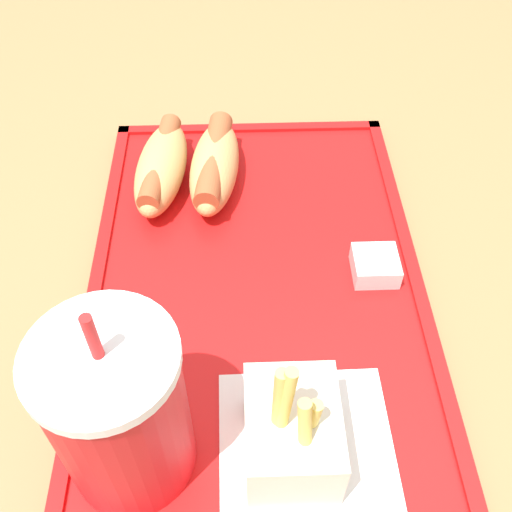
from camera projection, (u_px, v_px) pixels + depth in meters
name	position (u px, v px, depth m)	size (l,w,h in m)	color
dining_table	(229.00, 436.00, 0.84)	(1.27, 0.93, 0.73)	olive
food_tray	(256.00, 281.00, 0.55)	(0.46, 0.30, 0.01)	red
paper_napkin	(308.00, 464.00, 0.43)	(0.15, 0.13, 0.00)	white
soda_cup	(120.00, 412.00, 0.38)	(0.09, 0.09, 0.17)	red
hot_dog_far	(161.00, 166.00, 0.61)	(0.14, 0.06, 0.05)	tan
hot_dog_near	(217.00, 165.00, 0.61)	(0.14, 0.06, 0.05)	tan
fries_carton	(292.00, 433.00, 0.41)	(0.08, 0.06, 0.12)	silver
sauce_cup_mayo	(375.00, 265.00, 0.54)	(0.04, 0.04, 0.02)	silver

